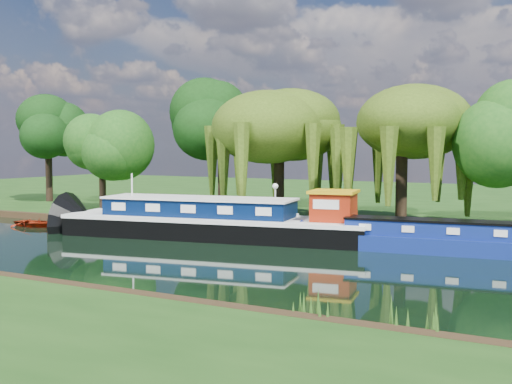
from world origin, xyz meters
The scene contains 13 objects.
ground centered at (0.00, 0.00, 0.00)m, with size 120.00×120.00×0.00m, color black.
far_bank centered at (0.00, 34.00, 0.23)m, with size 120.00×52.00×0.45m, color #16370F.
dutch_barge centered at (-1.18, 6.40, 0.95)m, with size 18.49×7.05×3.81m.
narrowboat centered at (10.91, 7.30, 0.64)m, with size 12.39×3.49×1.78m.
red_dinghy centered at (-14.58, 5.13, 0.00)m, with size 2.25×3.15×0.65m, color maroon.
willow_left centered at (-1.07, 14.16, 6.42)m, with size 6.86×6.86×8.22m.
willow_right centered at (7.50, 13.73, 6.13)m, with size 6.39×6.39×7.78m.
tree_far_left centered at (-14.47, 11.54, 5.42)m, with size 4.50×4.50×7.25m.
tree_far_back centered at (-24.57, 15.88, 6.33)m, with size 5.01×5.01×8.42m.
tree_far_mid centered at (-7.96, 17.92, 6.84)m, with size 5.67×5.67×9.28m.
lamppost centered at (0.50, 10.50, 2.42)m, with size 0.36×0.36×2.56m.
mooring_posts centered at (-0.50, 8.40, 0.95)m, with size 19.16×0.16×1.00m.
reeds_near centered at (6.87, -7.57, 0.55)m, with size 33.70×1.50×1.10m.
Camera 1 is at (18.43, -24.78, 5.31)m, focal length 45.00 mm.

